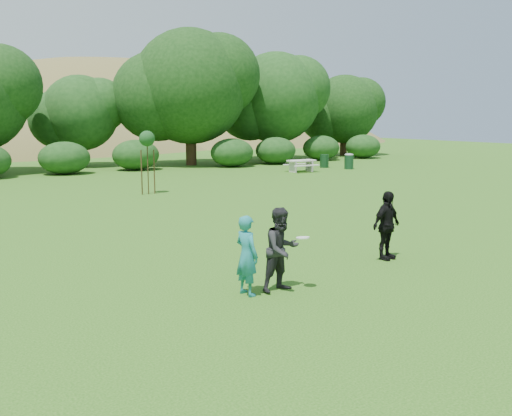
{
  "coord_description": "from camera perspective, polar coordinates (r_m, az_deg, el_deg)",
  "views": [
    {
      "loc": [
        -7.76,
        -9.51,
        3.47
      ],
      "look_at": [
        0.0,
        3.0,
        1.1
      ],
      "focal_mm": 40.0,
      "sensor_mm": 36.0,
      "label": 1
    }
  ],
  "objects": [
    {
      "name": "ground",
      "position": [
        12.75,
        7.17,
        -6.71
      ],
      "size": [
        120.0,
        120.0,
        0.0
      ],
      "primitive_type": "plane",
      "color": "#19470C",
      "rests_on": "ground"
    },
    {
      "name": "tree_row",
      "position": [
        39.77,
        -16.05,
        10.81
      ],
      "size": [
        53.92,
        10.38,
        9.62
      ],
      "color": "#3A2616",
      "rests_on": "ground"
    },
    {
      "name": "player_teal",
      "position": [
        11.13,
        -0.93,
        -4.77
      ],
      "size": [
        0.46,
        0.63,
        1.59
      ],
      "primitive_type": "imported",
      "rotation": [
        0.0,
        0.0,
        1.72
      ],
      "color": "#1B757D",
      "rests_on": "ground"
    },
    {
      "name": "player_grey",
      "position": [
        11.38,
        2.58,
        -4.17
      ],
      "size": [
        0.89,
        0.72,
        1.7
      ],
      "primitive_type": "imported",
      "rotation": [
        0.0,
        0.0,
        0.1
      ],
      "color": "black",
      "rests_on": "ground"
    },
    {
      "name": "picnic_table",
      "position": [
        36.23,
        4.55,
        4.44
      ],
      "size": [
        1.8,
        1.48,
        0.76
      ],
      "color": "beige",
      "rests_on": "ground"
    },
    {
      "name": "frisbee",
      "position": [
        11.36,
        4.69,
        -2.97
      ],
      "size": [
        0.27,
        0.27,
        0.05
      ],
      "color": "white",
      "rests_on": "ground"
    },
    {
      "name": "sapling",
      "position": [
        26.01,
        -10.84,
        6.66
      ],
      "size": [
        0.7,
        0.7,
        2.85
      ],
      "color": "#372915",
      "rests_on": "ground"
    },
    {
      "name": "trash_can_near",
      "position": [
        39.53,
        6.84,
        4.69
      ],
      "size": [
        0.6,
        0.6,
        0.9
      ],
      "primitive_type": "cylinder",
      "color": "#13341A",
      "rests_on": "ground"
    },
    {
      "name": "trash_can_lidded",
      "position": [
        38.59,
        9.28,
        4.67
      ],
      "size": [
        0.6,
        0.6,
        1.05
      ],
      "color": "#14381F",
      "rests_on": "ground"
    },
    {
      "name": "player_black",
      "position": [
        14.24,
        12.91,
        -1.71
      ],
      "size": [
        1.05,
        0.6,
        1.69
      ],
      "primitive_type": "imported",
      "rotation": [
        0.0,
        0.0,
        0.2
      ],
      "color": "black",
      "rests_on": "ground"
    }
  ]
}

